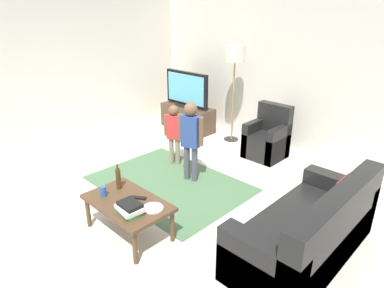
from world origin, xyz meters
The scene contains 17 objects.
ground centered at (0.00, 0.00, 0.00)m, with size 7.80×7.80×0.00m, color beige.
wall_back centered at (0.00, 3.00, 1.35)m, with size 6.00×0.12×2.70m, color silver.
wall_left centered at (-3.00, 0.00, 1.35)m, with size 0.12×6.00×2.70m, color silver.
area_rug centered at (-0.28, 0.41, 0.00)m, with size 2.20×1.60×0.01m, color #4C724C.
tv_stand centered at (-1.79, 2.30, 0.24)m, with size 1.20×0.44×0.50m.
tv centered at (-1.79, 2.28, 0.85)m, with size 1.10×0.28×0.71m.
couch centered at (1.91, 0.36, 0.29)m, with size 0.80×1.80×0.86m.
armchair centered at (0.19, 2.26, 0.30)m, with size 0.60×0.60×0.90m.
floor_lamp centered at (-0.74, 2.45, 1.54)m, with size 0.36×0.36×1.78m.
child_near_tv centered at (-0.71, 0.92, 0.60)m, with size 0.31×0.20×1.00m.
child_center centered at (-0.15, 0.72, 0.71)m, with size 0.39×0.21×1.19m.
coffee_table centered at (0.26, -0.69, 0.37)m, with size 1.00×0.60×0.42m.
book_stack centered at (0.47, -0.80, 0.48)m, with size 0.30×0.25×0.12m.
bottle centered at (-0.04, -0.59, 0.55)m, with size 0.06×0.06×0.31m.
tv_remote centered at (0.31, -0.57, 0.43)m, with size 0.17×0.05×0.02m, color black.
soda_can centered at (-0.02, -0.81, 0.48)m, with size 0.07×0.07×0.12m, color #2659B2.
plate centered at (0.58, -0.59, 0.43)m, with size 0.22×0.22×0.02m.
Camera 1 is at (3.01, -2.48, 2.39)m, focal length 31.62 mm.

